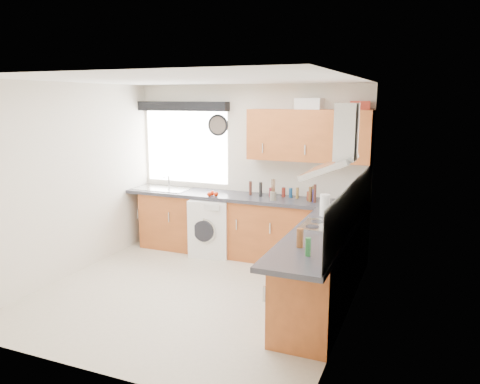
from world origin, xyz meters
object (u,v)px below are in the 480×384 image
at_px(oven, 324,268).
at_px(upper_cabinets, 309,135).
at_px(extractor_hood, 338,149).
at_px(washing_machine, 212,226).

relative_size(oven, upper_cabinets, 0.50).
distance_m(oven, upper_cabinets, 1.99).
bearing_deg(extractor_hood, upper_cabinets, 116.13).
bearing_deg(washing_machine, extractor_hood, -37.48).
bearing_deg(upper_cabinets, extractor_hood, -63.87).
height_order(oven, washing_machine, washing_machine).
xyz_separation_m(upper_cabinets, washing_machine, (-1.38, -0.23, -1.37)).
xyz_separation_m(extractor_hood, upper_cabinets, (-0.65, 1.33, 0.03)).
xyz_separation_m(oven, upper_cabinets, (-0.55, 1.32, 1.38)).
height_order(oven, upper_cabinets, upper_cabinets).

